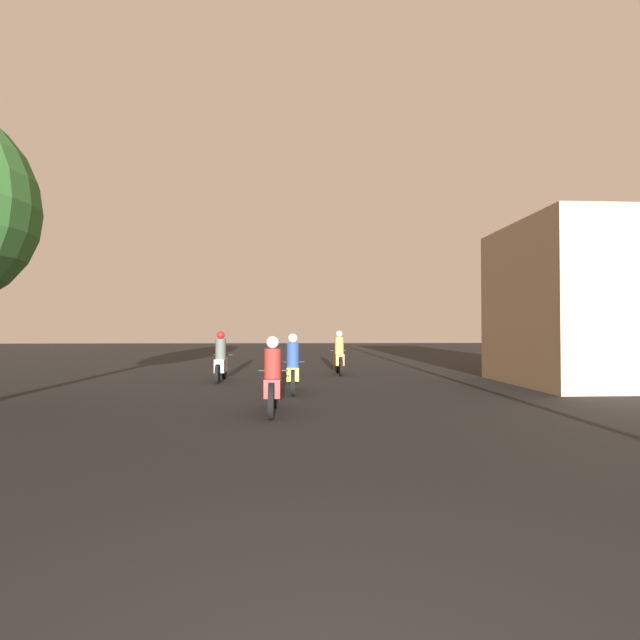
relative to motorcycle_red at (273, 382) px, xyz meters
The scene contains 5 objects.
motorcycle_red is the anchor object (origin of this frame).
motorcycle_yellow 3.15m from the motorcycle_red, 82.92° to the left, with size 0.60×1.95×1.50m.
motorcycle_silver 6.37m from the motorcycle_red, 106.88° to the left, with size 0.60×2.05×1.56m.
motorcycle_orange 8.57m from the motorcycle_red, 76.07° to the left, with size 0.60×2.01×1.58m.
building_right_near 10.89m from the motorcycle_red, 24.84° to the left, with size 5.89×5.01×4.71m.
Camera 1 is at (-0.11, -1.73, 1.59)m, focal length 28.00 mm.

